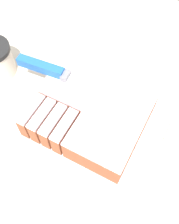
# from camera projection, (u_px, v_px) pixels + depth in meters

# --- Properties ---
(ground_plane) EXTENTS (8.00, 8.00, 0.00)m
(ground_plane) POSITION_uv_depth(u_px,v_px,m) (83.00, 198.00, 1.42)
(ground_plane) COLOR #4C4742
(countertop) EXTENTS (1.40, 1.10, 0.89)m
(countertop) POSITION_uv_depth(u_px,v_px,m) (81.00, 171.00, 1.04)
(countertop) COLOR beige
(countertop) RESTS_ON ground_plane
(cake_board) EXTENTS (0.31, 0.28, 0.01)m
(cake_board) POSITION_uv_depth(u_px,v_px,m) (90.00, 120.00, 0.64)
(cake_board) COLOR silver
(cake_board) RESTS_ON countertop
(cake) EXTENTS (0.26, 0.23, 0.07)m
(cake) POSITION_uv_depth(u_px,v_px,m) (91.00, 112.00, 0.61)
(cake) COLOR #994C2D
(cake) RESTS_ON cake_board
(knife) EXTENTS (0.30, 0.05, 0.02)m
(knife) POSITION_uv_depth(u_px,v_px,m) (53.00, 71.00, 0.62)
(knife) COLOR silver
(knife) RESTS_ON cake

